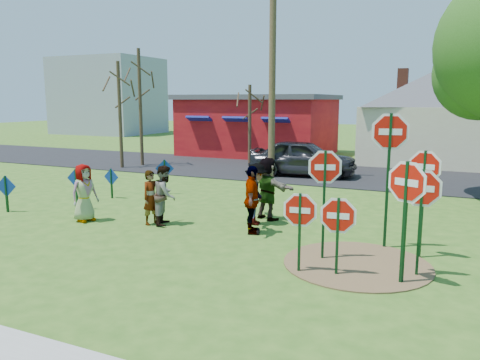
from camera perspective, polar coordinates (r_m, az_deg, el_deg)
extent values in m
plane|color=#315B1A|center=(13.10, -4.95, -6.09)|extent=(120.00, 120.00, 0.00)
cube|color=black|center=(23.58, 8.83, 0.96)|extent=(120.00, 7.50, 0.04)
cylinder|color=brown|center=(10.72, 14.04, -9.88)|extent=(3.20, 3.20, 0.03)
cube|color=maroon|center=(31.30, 2.38, 6.47)|extent=(9.00, 7.00, 3.60)
cube|color=#4C4C51|center=(31.25, 2.40, 10.05)|extent=(9.40, 7.40, 0.30)
cube|color=navy|center=(29.10, -4.91, 7.39)|extent=(1.60, 0.78, 0.45)
cube|color=navy|center=(27.97, -0.40, 7.33)|extent=(1.60, 0.78, 0.45)
cube|color=navy|center=(27.02, 4.46, 7.22)|extent=(1.60, 0.78, 0.45)
cube|color=beige|center=(29.05, 23.01, 5.07)|extent=(8.00, 7.00, 3.20)
pyramid|color=#4C4C51|center=(29.04, 23.52, 12.56)|extent=(9.40, 9.40, 2.20)
cube|color=brown|center=(28.12, 19.22, 11.30)|extent=(0.55, 0.55, 1.40)
cube|color=#8C939E|center=(53.37, -15.73, 9.82)|extent=(10.00, 8.00, 8.00)
cube|color=black|center=(9.81, 7.27, -6.44)|extent=(0.06, 0.07, 1.68)
cylinder|color=white|center=(9.69, 7.33, -3.66)|extent=(0.96, 0.15, 0.96)
cylinder|color=#BA1006|center=(9.69, 7.33, -3.66)|extent=(0.82, 0.14, 0.83)
cube|color=white|center=(9.69, 7.33, -3.66)|extent=(0.42, 0.07, 0.12)
cube|color=black|center=(11.71, 17.55, -0.22)|extent=(0.08, 0.09, 3.26)
cylinder|color=white|center=(11.57, 17.85, 5.62)|extent=(1.17, 0.29, 1.19)
cylinder|color=#BA1006|center=(11.57, 17.85, 5.62)|extent=(1.01, 0.26, 1.03)
cube|color=white|center=(11.57, 17.85, 5.62)|extent=(0.51, 0.13, 0.15)
cylinder|color=gold|center=(11.57, 17.85, 5.62)|extent=(1.17, 0.28, 1.19)
cube|color=black|center=(9.58, 19.41, -5.04)|extent=(0.08, 0.09, 2.42)
cylinder|color=white|center=(9.41, 19.69, -0.26)|extent=(1.00, 0.50, 1.10)
cylinder|color=#BA1006|center=(9.41, 19.69, -0.26)|extent=(0.86, 0.44, 0.95)
cube|color=white|center=(9.41, 19.69, -0.26)|extent=(0.44, 0.22, 0.14)
cube|color=black|center=(11.30, 21.34, -2.85)|extent=(0.07, 0.08, 2.46)
cylinder|color=white|center=(11.16, 21.61, 1.53)|extent=(0.96, 0.26, 0.98)
cylinder|color=#BA1006|center=(11.16, 21.61, 1.53)|extent=(0.83, 0.23, 0.85)
cube|color=white|center=(11.16, 21.61, 1.53)|extent=(0.42, 0.11, 0.12)
cylinder|color=gold|center=(11.16, 21.61, 1.53)|extent=(0.96, 0.25, 0.98)
cube|color=black|center=(9.78, 11.79, -6.80)|extent=(0.06, 0.07, 1.62)
cylinder|color=white|center=(9.67, 11.88, -4.28)|extent=(1.00, 0.14, 1.01)
cylinder|color=#BA1006|center=(9.67, 11.88, -4.28)|extent=(0.87, 0.12, 0.87)
cube|color=white|center=(9.67, 11.88, -4.28)|extent=(0.44, 0.06, 0.13)
cube|color=black|center=(10.13, 21.06, -4.99)|extent=(0.06, 0.07, 2.20)
cylinder|color=white|center=(9.98, 21.31, -0.95)|extent=(1.03, 0.08, 1.03)
cylinder|color=#BA1006|center=(9.98, 21.31, -0.95)|extent=(0.89, 0.07, 0.89)
cube|color=white|center=(9.98, 21.31, -0.95)|extent=(0.46, 0.03, 0.13)
cylinder|color=gold|center=(9.98, 21.31, -0.95)|extent=(1.03, 0.07, 1.03)
cube|color=black|center=(10.58, 10.18, -3.10)|extent=(0.07, 0.08, 2.47)
cylinder|color=white|center=(10.43, 10.32, 1.55)|extent=(0.96, 0.35, 1.01)
cylinder|color=#BA1006|center=(10.43, 10.32, 1.55)|extent=(0.83, 0.30, 0.87)
cube|color=white|center=(10.43, 10.32, 1.55)|extent=(0.42, 0.15, 0.13)
cube|color=black|center=(16.75, -26.58, -1.55)|extent=(0.07, 0.08, 1.17)
cube|color=navy|center=(16.71, -26.65, -0.69)|extent=(0.69, 0.19, 0.71)
cube|color=black|center=(16.25, -19.30, -1.07)|extent=(0.06, 0.07, 1.35)
cube|color=navy|center=(16.19, -19.37, 0.22)|extent=(0.64, 0.13, 0.64)
cube|color=black|center=(17.74, -15.39, -0.42)|extent=(0.05, 0.06, 1.09)
cube|color=navy|center=(17.70, -15.43, 0.37)|extent=(0.64, 0.02, 0.64)
cube|color=black|center=(18.08, -9.14, 0.36)|extent=(0.08, 0.09, 1.32)
cube|color=navy|center=(18.03, -9.17, 1.39)|extent=(0.64, 0.34, 0.71)
imported|color=#45459C|center=(14.56, -18.46, -1.48)|extent=(0.73, 0.95, 1.71)
imported|color=#227057|center=(13.71, -10.76, -2.11)|extent=(0.53, 0.66, 1.58)
imported|color=brown|center=(13.63, -9.11, -1.82)|extent=(0.89, 1.00, 1.72)
imported|color=#38383E|center=(13.45, 2.00, -1.73)|extent=(0.89, 1.26, 1.78)
imported|color=#492A58|center=(12.50, 1.46, -2.46)|extent=(0.79, 1.17, 1.84)
imported|color=#194C27|center=(14.03, 3.36, -1.02)|extent=(1.83, 1.25, 1.90)
imported|color=#28282D|center=(22.23, 7.69, 2.72)|extent=(5.14, 2.46, 1.70)
cylinder|color=#4C3823|center=(21.49, 3.97, 13.22)|extent=(0.30, 0.30, 9.77)
cylinder|color=#382819|center=(25.37, -14.42, 7.62)|extent=(0.18, 0.18, 5.54)
cylinder|color=#382819|center=(25.71, 1.19, 6.66)|extent=(0.18, 0.18, 4.39)
cylinder|color=#382819|center=(26.10, -12.05, 8.57)|extent=(0.18, 0.18, 6.28)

